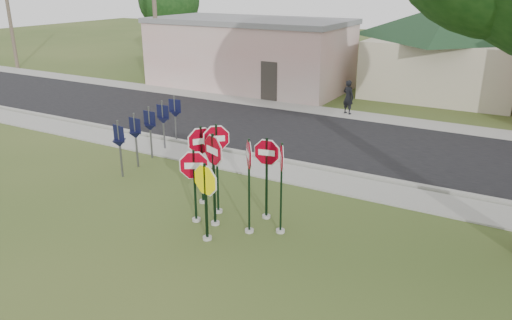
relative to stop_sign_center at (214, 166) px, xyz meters
The scene contains 20 objects.
ground 2.06m from the stop_sign_center, 78.88° to the right, with size 120.00×120.00×0.00m, color #32491B.
sidewalk_near 4.72m from the stop_sign_center, 87.17° to the left, with size 60.00×1.60×0.06m, color gray.
road 9.06m from the stop_sign_center, 88.60° to the left, with size 60.00×7.00×0.04m, color black.
sidewalk_far 13.31m from the stop_sign_center, 89.06° to the left, with size 60.00×1.60×0.06m, color gray.
curb 5.65m from the stop_sign_center, 87.69° to the left, with size 60.00×0.20×0.14m, color gray.
stop_sign_center is the anchor object (origin of this frame).
stop_sign_yellow 0.95m from the stop_sign_center, 69.76° to the right, with size 1.10×0.26×2.23m.
stop_sign_left 0.70m from the stop_sign_center, behind, with size 0.96×0.57×2.21m.
stop_sign_right 1.05m from the stop_sign_center, ahead, with size 0.66×0.83×2.73m.
stop_sign_back_right 1.50m from the stop_sign_center, 45.62° to the left, with size 1.00×0.24×2.48m.
stop_sign_back_left 0.77m from the stop_sign_center, 117.22° to the left, with size 0.79×0.66×2.76m.
stop_sign_far_right 1.85m from the stop_sign_center, 15.04° to the left, with size 0.52×0.84×2.62m.
stop_sign_far_left 1.52m from the stop_sign_center, 137.92° to the left, with size 0.65×0.92×2.52m.
route_sign_row 6.22m from the stop_sign_center, 146.77° to the left, with size 1.43×4.63×2.00m.
building_stucco 19.04m from the stop_sign_center, 117.46° to the left, with size 12.20×6.20×4.20m.
building_house 21.10m from the stop_sign_center, 83.93° to the left, with size 11.60×11.60×6.20m.
utility_pole_near 19.98m from the stop_sign_center, 134.36° to the left, with size 2.20×0.26×9.50m.
utility_pole_far 31.30m from the stop_sign_center, 153.10° to the left, with size 2.20×0.26×9.00m.
bg_tree_left 30.42m from the stop_sign_center, 130.83° to the left, with size 4.90×4.90×7.35m.
pedestrian 13.30m from the stop_sign_center, 94.09° to the left, with size 0.62×0.40×1.69m, color black.
Camera 1 is at (6.89, -9.11, 6.37)m, focal length 35.00 mm.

